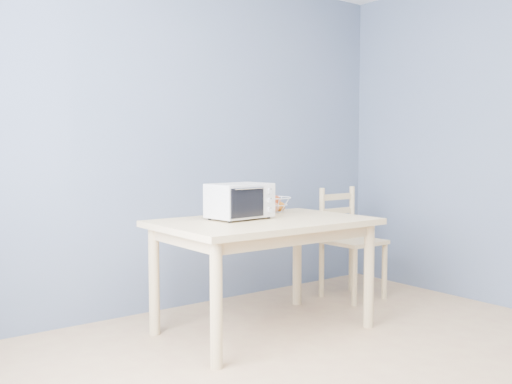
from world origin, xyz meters
TOP-DOWN VIEW (x-y plane):
  - room at (0.00, 0.00)m, footprint 4.01×4.51m
  - dining_table at (0.15, 1.38)m, footprint 1.40×0.90m
  - toaster_oven at (0.02, 1.49)m, footprint 0.43×0.33m
  - fruit_basket at (0.49, 1.68)m, footprint 0.32×0.32m
  - dining_chair at (1.27, 1.67)m, footprint 0.43×0.43m

SIDE VIEW (x-z plane):
  - dining_chair at x=1.27m, z-range -0.01..0.90m
  - dining_table at x=0.15m, z-range 0.27..1.02m
  - fruit_basket at x=0.49m, z-range 0.75..0.87m
  - toaster_oven at x=0.02m, z-range 0.76..0.99m
  - room at x=0.00m, z-range -0.01..2.61m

